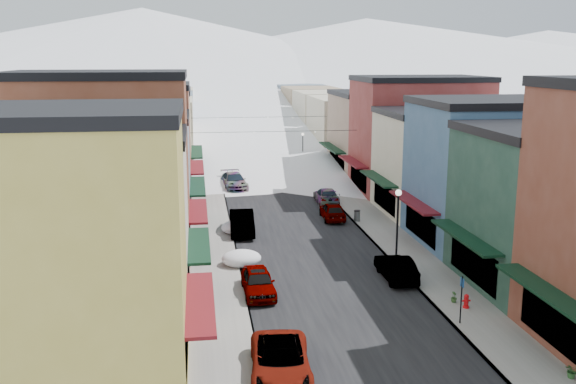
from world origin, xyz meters
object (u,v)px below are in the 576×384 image
object	(u,v)px
car_dark_hatch	(242,222)
car_green_sedan	(396,267)
car_silver_sedan	(258,282)
streetlamp_near	(398,217)
trash_can	(357,216)
car_white_suv	(280,361)
fire_hydrant	(466,302)

from	to	relation	value
car_dark_hatch	car_green_sedan	distance (m)	14.52
car_silver_sedan	streetlamp_near	distance (m)	10.66
car_dark_hatch	trash_can	bearing A→B (deg)	12.97
car_white_suv	car_dark_hatch	world-z (taller)	car_dark_hatch
car_white_suv	fire_hydrant	bearing A→B (deg)	33.35
car_dark_hatch	fire_hydrant	size ratio (longest dim) A/B	6.79
fire_hydrant	trash_can	size ratio (longest dim) A/B	0.87
car_green_sedan	car_dark_hatch	bearing A→B (deg)	-53.41
car_white_suv	fire_hydrant	size ratio (longest dim) A/B	7.07
car_white_suv	car_dark_hatch	xyz separation A→B (m)	(0.00, 22.93, 0.10)
car_silver_sedan	streetlamp_near	xyz separation A→B (m)	(9.50, 4.17, 2.46)
car_silver_sedan	car_white_suv	bearing A→B (deg)	-91.02
car_dark_hatch	trash_can	world-z (taller)	car_dark_hatch
car_silver_sedan	car_dark_hatch	bearing A→B (deg)	88.98
car_white_suv	streetlamp_near	size ratio (longest dim) A/B	1.12
car_green_sedan	fire_hydrant	distance (m)	5.76
car_silver_sedan	streetlamp_near	size ratio (longest dim) A/B	0.91
car_white_suv	streetlamp_near	bearing A→B (deg)	60.58
car_white_suv	streetlamp_near	xyz separation A→B (m)	(9.50, 14.02, 2.46)
car_green_sedan	trash_can	bearing A→B (deg)	-93.84
car_white_suv	car_green_sedan	size ratio (longest dim) A/B	1.19
car_dark_hatch	streetlamp_near	xyz separation A→B (m)	(9.50, -8.91, 2.35)
car_white_suv	car_silver_sedan	xyz separation A→B (m)	(0.00, 9.84, -0.00)
car_white_suv	trash_can	world-z (taller)	car_white_suv
fire_hydrant	streetlamp_near	xyz separation A→B (m)	(-1.35, 8.09, 2.71)
streetlamp_near	car_dark_hatch	bearing A→B (deg)	136.84
car_white_suv	car_dark_hatch	size ratio (longest dim) A/B	1.04
car_white_suv	fire_hydrant	world-z (taller)	car_white_suv
car_white_suv	trash_can	distance (m)	26.59
fire_hydrant	streetlamp_near	distance (m)	8.64
car_green_sedan	trash_can	distance (m)	13.62
car_silver_sedan	trash_can	xyz separation A→B (m)	(9.58, 14.96, -0.15)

